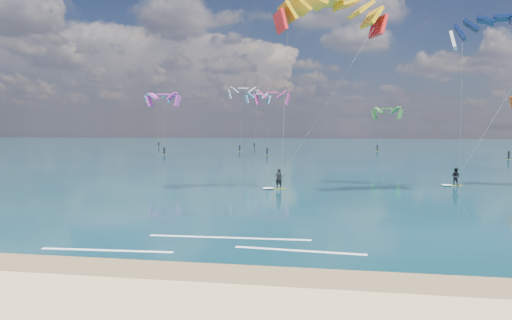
{
  "coord_description": "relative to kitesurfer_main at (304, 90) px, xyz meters",
  "views": [
    {
      "loc": [
        7.15,
        -13.34,
        5.44
      ],
      "look_at": [
        3.67,
        8.0,
        3.88
      ],
      "focal_mm": 32.0,
      "sensor_mm": 36.0,
      "label": 1
    }
  ],
  "objects": [
    {
      "name": "ground",
      "position": [
        -5.05,
        16.5,
        -8.38
      ],
      "size": [
        320.0,
        320.0,
        0.0
      ],
      "primitive_type": "plane",
      "color": "tan",
      "rests_on": "ground"
    },
    {
      "name": "shoreline_foam",
      "position": [
        -3.14,
        -16.87,
        -8.33
      ],
      "size": [
        14.25,
        3.65,
        0.01
      ],
      "color": "white",
      "rests_on": "ground"
    },
    {
      "name": "sea",
      "position": [
        -5.05,
        80.5,
        -8.36
      ],
      "size": [
        320.0,
        200.0,
        0.04
      ],
      "primitive_type": "cube",
      "color": "#082D30",
      "rests_on": "ground"
    },
    {
      "name": "wet_sand_strip",
      "position": [
        -5.05,
        -20.5,
        -8.37
      ],
      "size": [
        320.0,
        2.4,
        0.01
      ],
      "primitive_type": "cube",
      "color": "brown",
      "rests_on": "ground"
    },
    {
      "name": "distant_kites",
      "position": [
        -11.29,
        58.22,
        -2.31
      ],
      "size": [
        80.58,
        37.49,
        13.65
      ],
      "color": "#216D91",
      "rests_on": "ground"
    },
    {
      "name": "kitesurfer_main",
      "position": [
        0.0,
        0.0,
        0.0
      ],
      "size": [
        11.55,
        7.75,
        16.28
      ],
      "rotation": [
        0.0,
        0.0,
        0.16
      ],
      "color": "#A3D218",
      "rests_on": "sea"
    },
    {
      "name": "kitesurfer_far",
      "position": [
        14.58,
        4.83,
        -0.27
      ],
      "size": [
        8.55,
        7.29,
        15.63
      ],
      "rotation": [
        0.0,
        0.0,
        0.4
      ],
      "color": "#B6D21F",
      "rests_on": "sea"
    }
  ]
}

